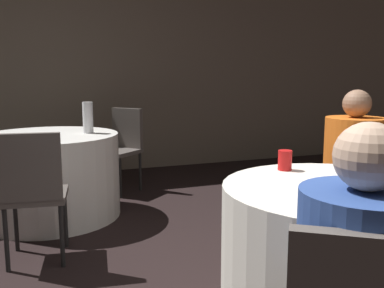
{
  "coord_description": "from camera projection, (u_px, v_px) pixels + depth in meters",
  "views": [
    {
      "loc": [
        -1.07,
        -1.49,
        1.25
      ],
      "look_at": [
        -0.19,
        0.88,
        0.84
      ],
      "focal_mm": 40.0,
      "sensor_mm": 36.0,
      "label": 1
    }
  ],
  "objects": [
    {
      "name": "wall_back",
      "position": [
        118.0,
        63.0,
        5.51
      ],
      "size": [
        16.0,
        0.06,
        2.8
      ],
      "color": "gray",
      "rests_on": "ground_plane"
    },
    {
      "name": "table_near",
      "position": [
        334.0,
        262.0,
        2.03
      ],
      "size": [
        1.07,
        1.07,
        0.74
      ],
      "color": "white",
      "rests_on": "ground_plane"
    },
    {
      "name": "table_far",
      "position": [
        50.0,
        176.0,
        3.77
      ],
      "size": [
        1.2,
        1.2,
        0.74
      ],
      "color": "white",
      "rests_on": "ground_plane"
    },
    {
      "name": "chair_near_northeast",
      "position": [
        353.0,
        182.0,
        2.85
      ],
      "size": [
        0.57,
        0.57,
        0.89
      ],
      "rotation": [
        0.0,
        0.0,
        -3.94
      ],
      "color": "#59514C",
      "rests_on": "ground_plane"
    },
    {
      "name": "chair_far_south",
      "position": [
        33.0,
        185.0,
        2.77
      ],
      "size": [
        0.45,
        0.46,
        0.89
      ],
      "rotation": [
        0.0,
        0.0,
        -0.14
      ],
      "color": "#59514C",
      "rests_on": "ground_plane"
    },
    {
      "name": "chair_far_northeast",
      "position": [
        123.0,
        141.0,
        4.61
      ],
      "size": [
        0.56,
        0.56,
        0.89
      ],
      "rotation": [
        0.0,
        0.0,
        -4.02
      ],
      "color": "#59514C",
      "rests_on": "ground_plane"
    },
    {
      "name": "person_orange_shirt",
      "position": [
        352.0,
        178.0,
        2.7
      ],
      "size": [
        0.5,
        0.5,
        1.16
      ],
      "rotation": [
        0.0,
        0.0,
        -3.94
      ],
      "color": "#4C4238",
      "rests_on": "ground_plane"
    },
    {
      "name": "pizza_plate_near",
      "position": [
        344.0,
        182.0,
        2.03
      ],
      "size": [
        0.23,
        0.23,
        0.02
      ],
      "color": "white",
      "rests_on": "table_near"
    },
    {
      "name": "soda_can_blue",
      "position": [
        353.0,
        163.0,
        2.2
      ],
      "size": [
        0.07,
        0.07,
        0.12
      ],
      "color": "#1E38A5",
      "rests_on": "table_near"
    },
    {
      "name": "cup_near",
      "position": [
        285.0,
        160.0,
        2.31
      ],
      "size": [
        0.07,
        0.07,
        0.11
      ],
      "color": "red",
      "rests_on": "table_near"
    },
    {
      "name": "bottle_far",
      "position": [
        88.0,
        118.0,
        3.78
      ],
      "size": [
        0.09,
        0.09,
        0.28
      ],
      "color": "white",
      "rests_on": "table_far"
    }
  ]
}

